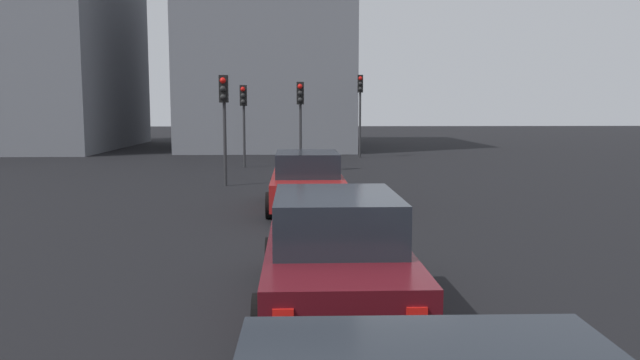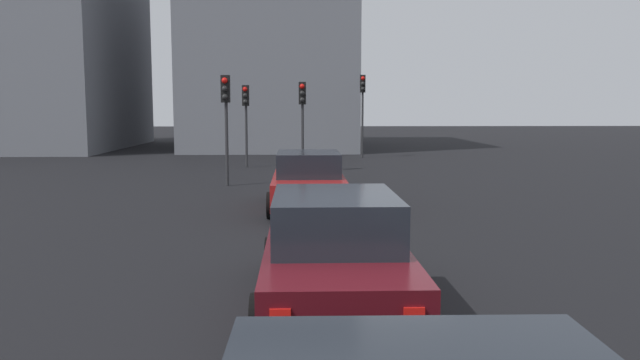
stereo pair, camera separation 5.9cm
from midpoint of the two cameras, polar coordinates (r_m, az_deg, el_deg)
name	(u,v)px [view 2 (the right image)]	position (r m, az deg, el deg)	size (l,w,h in m)	color
ground_plane	(325,341)	(7.63, 0.66, -14.42)	(160.00, 160.00, 0.20)	black
car_red_lead	(308,181)	(16.28, -0.97, -0.10)	(4.83, 2.03, 1.50)	maroon
car_maroon_second	(334,253)	(8.23, 1.49, -6.66)	(4.77, 1.98, 1.55)	#510F16
traffic_light_near_left	(226,106)	(21.14, -8.50, 6.64)	(0.32, 0.30, 3.69)	#2D2D30
traffic_light_near_right	(302,107)	(25.45, -1.55, 6.64)	(0.32, 0.30, 3.65)	#2D2D30
traffic_light_far_left	(363,99)	(32.70, 3.95, 7.40)	(0.32, 0.29, 4.29)	#2D2D30
traffic_light_far_right	(246,108)	(27.66, -6.72, 6.51)	(0.33, 0.30, 3.59)	#2D2D30
building_facade_left	(272,35)	(42.39, -4.34, 13.07)	(14.34, 10.37, 14.78)	slate
building_facade_center	(52,12)	(44.76, -23.17, 13.89)	(15.43, 8.89, 17.37)	slate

